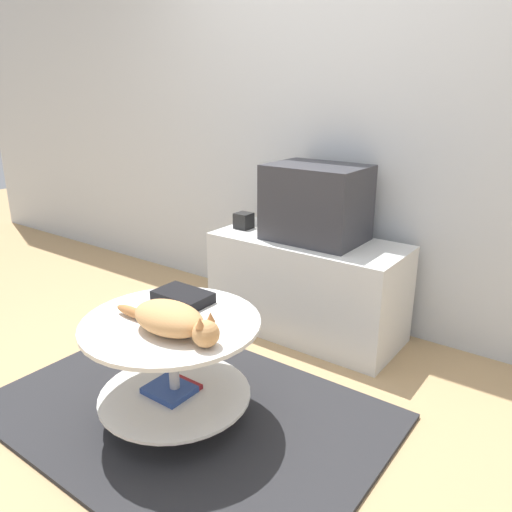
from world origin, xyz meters
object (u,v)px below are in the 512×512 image
speaker (244,221)px  cat (172,320)px  tv (316,203)px  dvd_box (183,297)px

speaker → cat: (0.54, -1.16, -0.08)m
tv → cat: bearing=-87.0°
speaker → dvd_box: size_ratio=0.38×
tv → speaker: tv is taller
speaker → dvd_box: bearing=-68.7°
tv → dvd_box: size_ratio=2.10×
tv → speaker: bearing=-173.5°
speaker → cat: 1.28m
tv → dvd_box: 1.01m
dvd_box → cat: size_ratio=0.46×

